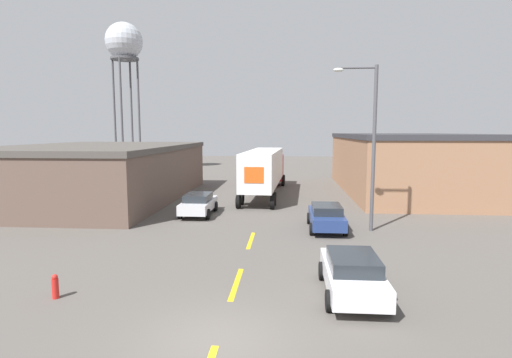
{
  "coord_description": "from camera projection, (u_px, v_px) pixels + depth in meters",
  "views": [
    {
      "loc": [
        1.83,
        -9.91,
        5.55
      ],
      "look_at": [
        -0.15,
        15.14,
        2.55
      ],
      "focal_mm": 28.0,
      "sensor_mm": 36.0,
      "label": 1
    }
  ],
  "objects": [
    {
      "name": "parked_car_left_far",
      "position": [
        198.0,
        203.0,
        26.61
      ],
      "size": [
        2.02,
        4.33,
        1.44
      ],
      "color": "silver",
      "rests_on": "ground_plane"
    },
    {
      "name": "ground_plane",
      "position": [
        217.0,
        341.0,
        10.61
      ],
      "size": [
        160.0,
        160.0,
        0.0
      ],
      "primitive_type": "plane",
      "color": "#56514C"
    },
    {
      "name": "water_tower",
      "position": [
        124.0,
        45.0,
        54.62
      ],
      "size": [
        5.03,
        5.03,
        20.33
      ],
      "color": "#47474C",
      "rests_on": "ground_plane"
    },
    {
      "name": "semi_truck",
      "position": [
        265.0,
        168.0,
        35.03
      ],
      "size": [
        3.45,
        15.45,
        3.95
      ],
      "rotation": [
        0.0,
        0.0,
        -0.05
      ],
      "color": "#B21919",
      "rests_on": "ground_plane"
    },
    {
      "name": "road_centerline",
      "position": [
        236.0,
        283.0,
        14.64
      ],
      "size": [
        0.2,
        14.88,
        0.01
      ],
      "color": "gold",
      "rests_on": "ground_plane"
    },
    {
      "name": "fire_hydrant",
      "position": [
        55.0,
        286.0,
        13.3
      ],
      "size": [
        0.22,
        0.22,
        0.83
      ],
      "color": "red",
      "rests_on": "ground_plane"
    },
    {
      "name": "parked_car_right_mid",
      "position": [
        326.0,
        216.0,
        22.62
      ],
      "size": [
        2.02,
        4.33,
        1.44
      ],
      "color": "navy",
      "rests_on": "ground_plane"
    },
    {
      "name": "parked_car_right_near",
      "position": [
        352.0,
        273.0,
        13.54
      ],
      "size": [
        2.02,
        4.33,
        1.44
      ],
      "color": "silver",
      "rests_on": "ground_plane"
    },
    {
      "name": "warehouse_right",
      "position": [
        405.0,
        163.0,
        36.59
      ],
      "size": [
        11.06,
        20.75,
        5.34
      ],
      "color": "#9E7051",
      "rests_on": "ground_plane"
    },
    {
      "name": "street_lamp",
      "position": [
        370.0,
        138.0,
        21.85
      ],
      "size": [
        2.4,
        0.32,
        9.11
      ],
      "color": "#4C4C51",
      "rests_on": "ground_plane"
    },
    {
      "name": "warehouse_left",
      "position": [
        99.0,
        172.0,
        32.94
      ],
      "size": [
        13.25,
        20.34,
        4.45
      ],
      "color": "brown",
      "rests_on": "ground_plane"
    }
  ]
}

